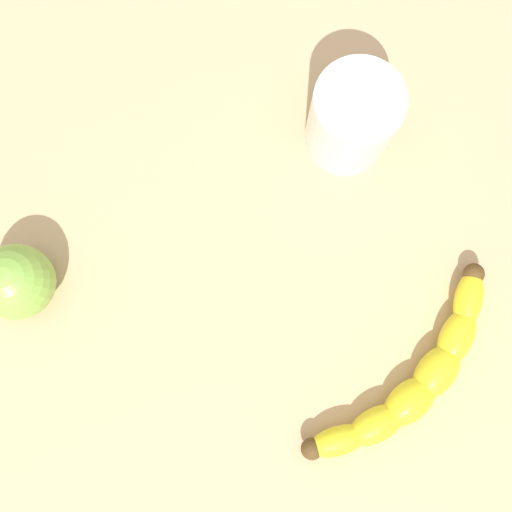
% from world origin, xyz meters
% --- Properties ---
extents(wooden_tabletop, '(1.20, 1.20, 0.03)m').
position_xyz_m(wooden_tabletop, '(0.00, 0.00, 0.01)').
color(wooden_tabletop, tan).
rests_on(wooden_tabletop, ground).
extents(banana, '(0.17, 0.18, 0.03)m').
position_xyz_m(banana, '(-0.16, -0.15, 0.05)').
color(banana, yellow).
rests_on(banana, wooden_tabletop).
extents(smoothie_glass, '(0.08, 0.08, 0.09)m').
position_xyz_m(smoothie_glass, '(0.06, -0.11, 0.07)').
color(smoothie_glass, silver).
rests_on(smoothie_glass, wooden_tabletop).
extents(green_apple_fruit, '(0.07, 0.07, 0.07)m').
position_xyz_m(green_apple_fruit, '(-0.07, 0.19, 0.06)').
color(green_apple_fruit, '#84B747').
rests_on(green_apple_fruit, wooden_tabletop).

